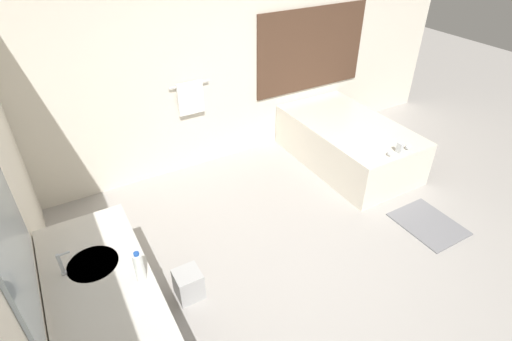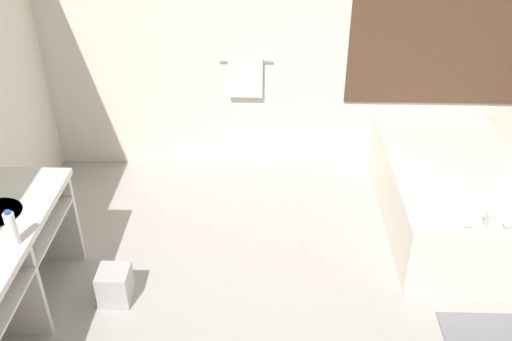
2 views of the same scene
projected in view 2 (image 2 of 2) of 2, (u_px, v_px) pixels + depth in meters
ground_plane at (276, 328)px, 4.00m from camera, size 16.00×16.00×0.00m
wall_back_with_blinds at (284, 36)px, 5.17m from camera, size 7.40×0.13×2.70m
bathtub at (450, 192)px, 4.87m from camera, size 1.07×1.84×0.70m
water_bottle_2 at (12, 228)px, 3.40m from camera, size 0.06×0.06×0.24m
waste_bin at (115, 285)px, 4.17m from camera, size 0.23×0.23×0.28m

